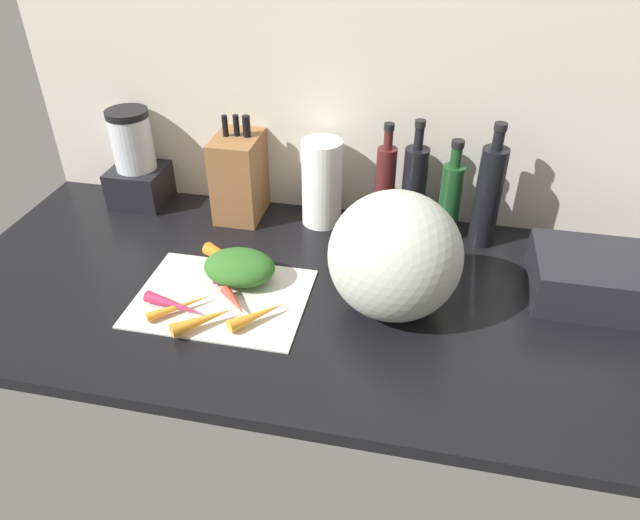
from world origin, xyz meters
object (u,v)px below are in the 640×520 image
Objects in this scene: carrot_6 at (174,305)px; dish_rack at (594,278)px; bottle_3 at (488,195)px; bottle_0 at (385,188)px; carrot_5 at (180,306)px; knife_block at (239,177)px; bottle_1 at (414,191)px; carrot_4 at (235,301)px; bottle_2 at (450,199)px; carrot_3 at (237,280)px; carrot_1 at (203,320)px; blender_appliance at (136,164)px; cutting_board at (222,297)px; carrot_2 at (257,315)px; paper_towel_roll at (322,183)px; carrot_0 at (231,260)px; winter_squash at (395,256)px.

carrot_6 is 92.36cm from dish_rack.
bottle_0 is at bearing 177.90° from bottle_3.
carrot_5 is at bearing -164.50° from dish_rack.
knife_block is 46.32cm from bottle_1.
carrot_4 is at bearing -165.02° from dish_rack.
knife_block is at bearing 179.75° from bottle_2.
carrot_1 is at bearing -99.66° from carrot_3.
knife_block is (-9.49, 32.83, 9.27)cm from carrot_3.
blender_appliance is 120.34cm from dish_rack.
carrot_5 is (-9.22, -10.87, -0.40)cm from carrot_3.
bottle_3 reaches higher than carrot_4.
bottle_3 reaches higher than bottle_1.
carrot_6 is at bearing -140.13° from cutting_board.
dish_rack is at bearing -9.85° from blender_appliance.
carrot_3 is 0.37× the size of knife_block.
carrot_2 is 52.59cm from bottle_1.
paper_towel_roll is at bearing 74.69° from carrot_4.
bottle_3 is (64.43, -1.30, 2.09)cm from knife_block.
cutting_board is 1.64× the size of paper_towel_roll.
blender_appliance reaches higher than carrot_2.
carrot_3 is 0.34× the size of bottle_1.
bottle_2 is (16.51, 0.12, -1.33)cm from bottle_0.
knife_block reaches higher than carrot_2.
blender_appliance is 52.77cm from paper_towel_roll.
bottle_0 is at bearing 47.48° from carrot_6.
bottle_2 is (56.48, 43.72, 8.95)cm from carrot_6.
bottle_0 is at bearing 55.81° from carrot_1.
dish_rack is at bearing 18.98° from carrot_2.
carrot_0 is 56.64cm from bottle_2.
cutting_board is 5.19cm from carrot_4.
winter_squash is (38.97, -7.05, 11.36)cm from carrot_0.
bottle_3 is at bearing -1.16° from knife_block.
carrot_6 is 64.84cm from bottle_1.
carrot_3 is 0.39× the size of blender_appliance.
knife_block reaches higher than carrot_0.
carrot_2 is 0.43× the size of bottle_1.
carrot_4 is (5.64, -14.14, -0.53)cm from carrot_0.
carrot_2 is 17.33cm from carrot_5.
carrot_1 is 0.46× the size of bottle_0.
bottle_1 reaches higher than cutting_board.
blender_appliance is 0.92× the size of bottle_0.
knife_block is (-5.72, 25.73, 9.05)cm from carrot_0.
carrot_5 is (-11.08, -3.82, -0.09)cm from carrot_4.
carrot_3 is 0.38× the size of winter_squash.
bottle_0 is (27.69, 39.50, 10.51)cm from carrot_4.
knife_block reaches higher than winter_squash.
bottle_1 is (34.95, 39.09, 10.71)cm from carrot_4.
winter_squash is 32.92cm from bottle_0.
dish_rack reaches higher than carrot_1.
carrot_1 is at bearing -81.66° from knife_block.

